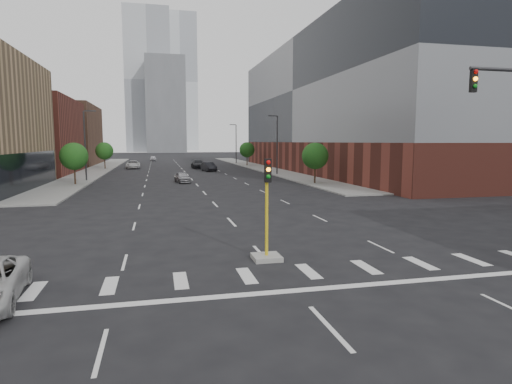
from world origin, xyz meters
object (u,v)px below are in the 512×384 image
object	(u,v)px
car_far_left	(133,165)
car_mid_right	(209,167)
car_distant	(153,158)
median_traffic_signal	(267,238)
car_near_left	(182,177)
car_deep_right	(198,164)

from	to	relation	value
car_far_left	car_mid_right	bearing A→B (deg)	-39.08
car_distant	car_far_left	bearing A→B (deg)	-96.77
car_mid_right	car_distant	bearing A→B (deg)	93.08
car_mid_right	car_far_left	world-z (taller)	car_mid_right
median_traffic_signal	car_near_left	distance (m)	36.65
car_near_left	car_far_left	world-z (taller)	car_far_left
car_deep_right	car_mid_right	bearing A→B (deg)	-85.53
car_near_left	car_mid_right	size ratio (longest dim) A/B	0.82
car_deep_right	car_distant	xyz separation A→B (m)	(-8.72, 34.45, -0.12)
car_mid_right	median_traffic_signal	bearing A→B (deg)	-104.11
car_mid_right	car_far_left	bearing A→B (deg)	132.20
median_traffic_signal	car_mid_right	world-z (taller)	median_traffic_signal
median_traffic_signal	car_mid_right	size ratio (longest dim) A/B	0.93
car_distant	median_traffic_signal	bearing A→B (deg)	-87.44
car_deep_right	car_distant	distance (m)	35.54
car_near_left	car_far_left	size ratio (longest dim) A/B	0.71
car_mid_right	car_distant	xyz separation A→B (m)	(-9.76, 42.37, -0.08)
median_traffic_signal	car_far_left	world-z (taller)	median_traffic_signal
car_near_left	car_deep_right	xyz separation A→B (m)	(4.64, 27.99, 0.16)
car_mid_right	car_distant	distance (m)	43.48
car_far_left	car_distant	bearing A→B (deg)	82.72
median_traffic_signal	car_far_left	bearing A→B (deg)	97.67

